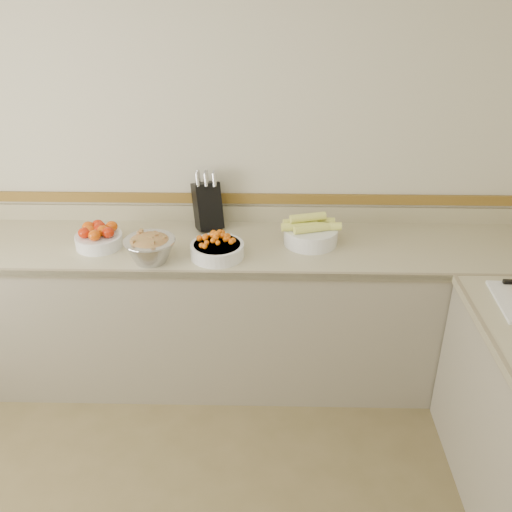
{
  "coord_description": "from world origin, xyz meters",
  "views": [
    {
      "loc": [
        0.41,
        -1.17,
        2.34
      ],
      "look_at": [
        0.35,
        1.35,
        1.0
      ],
      "focal_mm": 40.0,
      "sensor_mm": 36.0,
      "label": 1
    }
  ],
  "objects_px": {
    "knife_block": "(207,205)",
    "cherry_tomato_bowl": "(217,248)",
    "corn_bowl": "(310,232)",
    "rhubarb_bowl": "(150,248)",
    "tomato_bowl": "(99,236)"
  },
  "relations": [
    {
      "from": "cherry_tomato_bowl",
      "to": "corn_bowl",
      "type": "distance_m",
      "value": 0.54
    },
    {
      "from": "tomato_bowl",
      "to": "rhubarb_bowl",
      "type": "bearing_deg",
      "value": -27.81
    },
    {
      "from": "tomato_bowl",
      "to": "cherry_tomato_bowl",
      "type": "xyz_separation_m",
      "value": [
        0.67,
        -0.11,
        -0.01
      ]
    },
    {
      "from": "corn_bowl",
      "to": "rhubarb_bowl",
      "type": "xyz_separation_m",
      "value": [
        -0.86,
        -0.23,
        0.01
      ]
    },
    {
      "from": "rhubarb_bowl",
      "to": "tomato_bowl",
      "type": "bearing_deg",
      "value": 152.19
    },
    {
      "from": "cherry_tomato_bowl",
      "to": "rhubarb_bowl",
      "type": "relative_size",
      "value": 1.06
    },
    {
      "from": "tomato_bowl",
      "to": "corn_bowl",
      "type": "relative_size",
      "value": 0.78
    },
    {
      "from": "cherry_tomato_bowl",
      "to": "corn_bowl",
      "type": "relative_size",
      "value": 0.87
    },
    {
      "from": "tomato_bowl",
      "to": "cherry_tomato_bowl",
      "type": "height_order",
      "value": "cherry_tomato_bowl"
    },
    {
      "from": "rhubarb_bowl",
      "to": "cherry_tomato_bowl",
      "type": "bearing_deg",
      "value": 9.73
    },
    {
      "from": "knife_block",
      "to": "tomato_bowl",
      "type": "relative_size",
      "value": 1.37
    },
    {
      "from": "tomato_bowl",
      "to": "rhubarb_bowl",
      "type": "height_order",
      "value": "rhubarb_bowl"
    },
    {
      "from": "knife_block",
      "to": "cherry_tomato_bowl",
      "type": "xyz_separation_m",
      "value": [
        0.08,
        -0.37,
        -0.09
      ]
    },
    {
      "from": "knife_block",
      "to": "corn_bowl",
      "type": "xyz_separation_m",
      "value": [
        0.59,
        -0.2,
        -0.08
      ]
    },
    {
      "from": "cherry_tomato_bowl",
      "to": "rhubarb_bowl",
      "type": "height_order",
      "value": "rhubarb_bowl"
    }
  ]
}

